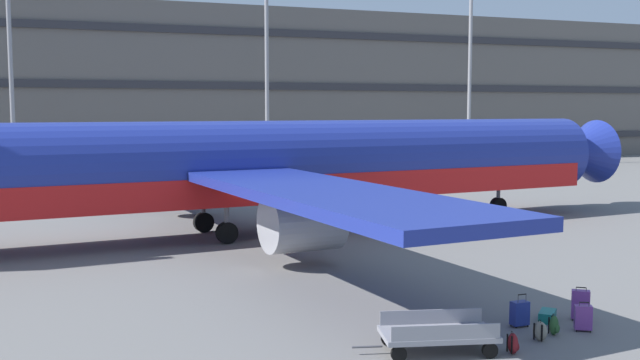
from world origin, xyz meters
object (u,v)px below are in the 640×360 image
object	(u,v)px
backpack_silver	(513,344)
backpack_black	(540,331)
airliner	(237,168)
suitcase_small	(547,316)
baggage_cart	(438,334)
suitcase_red	(581,304)
backpack_large	(554,326)
suitcase_laid_flat	(583,317)
suitcase_scuffed	(520,313)

from	to	relation	value
backpack_silver	backpack_black	size ratio (longest dim) A/B	1.01
airliner	suitcase_small	xyz separation A→B (m)	(4.59, -15.48, -2.85)
airliner	baggage_cart	xyz separation A→B (m)	(0.66, -16.65, -2.56)
backpack_silver	suitcase_red	bearing A→B (deg)	26.96
suitcase_small	backpack_large	size ratio (longest dim) A/B	1.46
suitcase_small	backpack_silver	bearing A→B (deg)	-141.65
suitcase_red	baggage_cart	world-z (taller)	suitcase_red
suitcase_laid_flat	baggage_cart	xyz separation A→B (m)	(-4.21, -0.15, 0.07)
suitcase_scuffed	backpack_large	distance (m)	0.97
airliner	suitcase_laid_flat	xyz separation A→B (m)	(4.87, -16.51, -2.63)
suitcase_red	backpack_black	xyz separation A→B (m)	(-2.07, -1.07, -0.19)
backpack_black	backpack_large	bearing A→B (deg)	23.05
backpack_large	suitcase_red	bearing A→B (deg)	29.11
suitcase_laid_flat	backpack_large	bearing A→B (deg)	-178.60
suitcase_scuffed	backpack_silver	size ratio (longest dim) A/B	1.62
backpack_large	suitcase_small	bearing A→B (deg)	60.16
backpack_black	suitcase_laid_flat	bearing A→B (deg)	10.62
suitcase_scuffed	backpack_large	world-z (taller)	suitcase_scuffed
backpack_silver	baggage_cart	world-z (taller)	baggage_cart
suitcase_scuffed	suitcase_laid_flat	world-z (taller)	suitcase_scuffed
suitcase_small	suitcase_red	xyz separation A→B (m)	(0.86, -0.23, 0.29)
backpack_large	suitcase_scuffed	bearing A→B (deg)	113.28
suitcase_red	backpack_large	world-z (taller)	suitcase_red
suitcase_small	suitcase_scuffed	bearing A→B (deg)	-170.88
suitcase_red	backpack_large	size ratio (longest dim) A/B	1.70
suitcase_red	backpack_silver	distance (m)	3.64
suitcase_small	baggage_cart	world-z (taller)	baggage_cart
airliner	baggage_cart	world-z (taller)	airliner
backpack_silver	baggage_cart	size ratio (longest dim) A/B	0.16
backpack_black	baggage_cart	bearing A→B (deg)	177.14
backpack_large	backpack_silver	distance (m)	1.96
suitcase_scuffed	backpack_black	xyz separation A→B (m)	(-0.23, -1.15, -0.12)
suitcase_scuffed	suitcase_red	xyz separation A→B (m)	(1.85, -0.07, 0.07)
suitcase_scuffed	backpack_silver	bearing A→B (deg)	-128.96
backpack_large	backpack_black	xyz separation A→B (m)	(-0.61, -0.26, -0.00)
suitcase_red	suitcase_scuffed	bearing A→B (deg)	177.70
suitcase_small	backpack_black	size ratio (longest dim) A/B	1.48
backpack_silver	suitcase_scuffed	bearing A→B (deg)	51.04
airliner	suitcase_red	world-z (taller)	airliner
suitcase_small	backpack_silver	size ratio (longest dim) A/B	1.46
airliner	baggage_cart	size ratio (longest dim) A/B	12.93
airliner	suitcase_laid_flat	distance (m)	17.41
backpack_black	baggage_cart	world-z (taller)	baggage_cart
suitcase_red	backpack_silver	size ratio (longest dim) A/B	1.69
suitcase_laid_flat	backpack_black	bearing A→B (deg)	-169.38
airliner	suitcase_red	size ratio (longest dim) A/B	47.79
suitcase_scuffed	backpack_black	distance (m)	1.18
suitcase_scuffed	suitcase_laid_flat	size ratio (longest dim) A/B	1.14
airliner	suitcase_small	size ratio (longest dim) A/B	55.40
airliner	backpack_black	size ratio (longest dim) A/B	81.81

